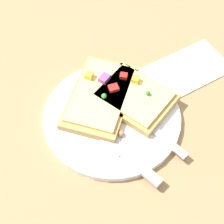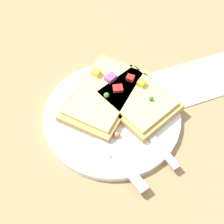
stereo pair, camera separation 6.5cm
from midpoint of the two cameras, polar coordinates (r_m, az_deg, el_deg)
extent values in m
plane|color=#9E7A51|center=(0.67, -2.78, -1.28)|extent=(4.00, 4.00, 0.00)
cylinder|color=white|center=(0.66, -2.80, -0.99)|extent=(0.24, 0.24, 0.01)
cube|color=#B7B7BC|center=(0.63, 3.79, -3.17)|extent=(0.04, 0.13, 0.01)
cube|color=#B7B7BC|center=(0.67, -1.91, 1.80)|extent=(0.04, 0.06, 0.01)
cube|color=#B7B7BC|center=(0.70, -3.50, 4.26)|extent=(0.01, 0.03, 0.00)
cube|color=#B7B7BC|center=(0.69, -3.95, 3.94)|extent=(0.01, 0.03, 0.00)
cube|color=#B7B7BC|center=(0.69, -4.40, 3.61)|extent=(0.01, 0.03, 0.00)
cube|color=#B7B7BC|center=(0.69, -4.86, 3.29)|extent=(0.01, 0.03, 0.00)
cube|color=#B7B7BC|center=(0.60, 1.40, -8.78)|extent=(0.04, 0.08, 0.01)
cube|color=#B7B7BC|center=(0.64, -5.35, -2.86)|extent=(0.05, 0.13, 0.00)
cube|color=tan|center=(0.67, -4.35, 2.19)|extent=(0.19, 0.19, 0.01)
cube|color=#E5CC7A|center=(0.66, -4.40, 2.70)|extent=(0.17, 0.16, 0.01)
cube|color=yellow|center=(0.68, -5.99, 5.51)|extent=(0.02, 0.02, 0.01)
cube|color=#934C8E|center=(0.67, -3.92, 4.96)|extent=(0.02, 0.02, 0.01)
sphere|color=#388433|center=(0.65, -4.31, 2.13)|extent=(0.01, 0.01, 0.01)
cube|color=tan|center=(0.67, 0.65, 1.96)|extent=(0.14, 0.16, 0.01)
cube|color=#E5CC7A|center=(0.66, 0.66, 2.48)|extent=(0.13, 0.14, 0.01)
cube|color=yellow|center=(0.67, 0.87, 4.79)|extent=(0.02, 0.02, 0.01)
sphere|color=#388433|center=(0.65, 2.71, 2.70)|extent=(0.01, 0.01, 0.01)
cube|color=red|center=(0.66, -2.56, 3.50)|extent=(0.02, 0.02, 0.01)
cube|color=red|center=(0.68, -0.96, 5.34)|extent=(0.02, 0.02, 0.01)
sphere|color=#9C7B59|center=(0.70, -6.68, 4.43)|extent=(0.01, 0.01, 0.01)
sphere|color=tan|center=(0.70, -4.33, 5.15)|extent=(0.01, 0.01, 0.01)
sphere|color=#BD7D52|center=(0.63, -1.55, -3.55)|extent=(0.01, 0.01, 0.01)
sphere|color=tan|center=(0.69, 0.32, 4.07)|extent=(0.01, 0.01, 0.01)
cube|color=white|center=(0.74, 9.06, 6.32)|extent=(0.16, 0.10, 0.01)
camera|label=1|loc=(0.03, -92.87, -4.17)|focal=60.00mm
camera|label=2|loc=(0.03, 87.13, 4.17)|focal=60.00mm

